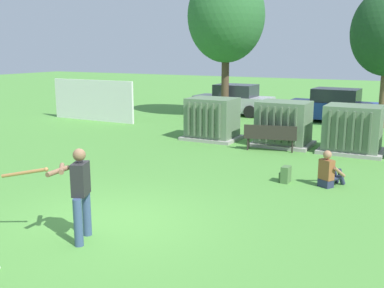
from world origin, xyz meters
name	(u,v)px	position (x,y,z in m)	size (l,w,h in m)	color
ground_plane	(111,223)	(0.00, 0.00, 0.00)	(96.00, 96.00, 0.00)	#51933D
fence_panel	(93,100)	(-9.20, 10.50, 1.00)	(4.80, 0.12, 2.00)	silver
transformer_west	(212,119)	(-1.93, 8.91, 0.79)	(2.10, 1.70, 1.62)	#9E9B93
transformer_mid_west	(283,124)	(0.88, 9.08, 0.79)	(2.10, 1.70, 1.62)	#9E9B93
transformer_mid_east	(353,130)	(3.30, 9.01, 0.79)	(2.10, 1.70, 1.62)	#9E9B93
park_bench	(270,136)	(0.76, 7.92, 0.54)	(1.84, 0.79, 0.92)	#2D2823
batter	(78,190)	(0.02, -0.92, 0.98)	(1.57, 0.90, 1.74)	#384C75
seated_spectator	(329,172)	(3.40, 4.66, 0.38)	(0.68, 0.78, 0.96)	#282D4C
backpack	(285,175)	(2.32, 4.47, 0.21)	(0.27, 0.33, 0.44)	#4C723F
tree_left	(226,17)	(-3.87, 14.55, 5.07)	(3.87, 3.87, 7.39)	#4C3828
parked_car_leftmost	(234,100)	(-3.86, 15.75, 0.75)	(4.21, 1.94, 1.62)	#B2B2B7
parked_car_left_of_center	(333,106)	(1.41, 15.58, 0.75)	(4.27, 2.06, 1.62)	navy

